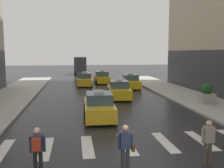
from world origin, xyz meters
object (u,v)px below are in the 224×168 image
(taxi_second, at_px, (119,90))
(pedestrian_with_backpack, at_px, (37,147))
(box_truck, at_px, (80,65))
(taxi_fifth, at_px, (102,78))
(planter_mid_block, at_px, (206,94))
(pedestrian_plain_coat, at_px, (208,139))
(pedestrian_with_handbag, at_px, (126,145))
(taxi_third, at_px, (130,82))
(taxi_fourth, at_px, (85,80))
(taxi_lead, at_px, (99,107))

(taxi_second, height_order, pedestrian_with_backpack, taxi_second)
(pedestrian_with_backpack, bearing_deg, box_truck, 86.50)
(taxi_second, bearing_deg, taxi_fifth, 91.19)
(box_truck, xyz_separation_m, pedestrian_with_backpack, (-2.51, -41.08, -0.88))
(taxi_fifth, height_order, planter_mid_block, taxi_fifth)
(pedestrian_plain_coat, relative_size, planter_mid_block, 1.03)
(box_truck, distance_m, pedestrian_with_handbag, 41.20)
(taxi_third, relative_size, taxi_fourth, 1.00)
(pedestrian_plain_coat, bearing_deg, planter_mid_block, 61.79)
(pedestrian_with_handbag, xyz_separation_m, pedestrian_plain_coat, (3.16, 0.14, 0.01))
(pedestrian_with_backpack, height_order, pedestrian_plain_coat, same)
(planter_mid_block, bearing_deg, taxi_fifth, 112.30)
(taxi_fourth, xyz_separation_m, taxi_fifth, (2.44, 2.30, 0.00))
(taxi_lead, bearing_deg, planter_mid_block, 17.50)
(box_truck, height_order, planter_mid_block, box_truck)
(taxi_fifth, bearing_deg, taxi_second, -88.81)
(taxi_second, xyz_separation_m, pedestrian_with_backpack, (-5.30, -14.39, 0.25))
(pedestrian_with_handbag, bearing_deg, pedestrian_with_backpack, 177.95)
(box_truck, bearing_deg, taxi_second, -84.04)
(taxi_lead, distance_m, pedestrian_with_backpack, 7.95)
(box_truck, bearing_deg, planter_mid_block, -73.53)
(box_truck, xyz_separation_m, planter_mid_block, (9.13, -30.86, -0.98))
(pedestrian_with_backpack, xyz_separation_m, planter_mid_block, (11.64, 10.22, -0.10))
(box_truck, bearing_deg, taxi_fifth, -80.27)
(taxi_second, xyz_separation_m, planter_mid_block, (6.34, -4.17, 0.15))
(box_truck, xyz_separation_m, pedestrian_plain_coat, (3.66, -41.05, -0.91))
(taxi_fifth, xyz_separation_m, box_truck, (-2.54, 14.80, 1.13))
(pedestrian_with_backpack, bearing_deg, taxi_fifth, 79.12)
(taxi_fourth, height_order, box_truck, box_truck)
(taxi_lead, height_order, taxi_third, same)
(pedestrian_with_backpack, relative_size, pedestrian_plain_coat, 1.00)
(taxi_third, height_order, taxi_fifth, same)
(box_truck, distance_m, pedestrian_with_backpack, 41.17)
(taxi_third, height_order, box_truck, box_truck)
(taxi_fourth, relative_size, pedestrian_plain_coat, 2.80)
(pedestrian_with_handbag, xyz_separation_m, planter_mid_block, (8.63, 10.33, -0.06))
(taxi_second, xyz_separation_m, box_truck, (-2.78, 26.69, 1.13))
(taxi_third, distance_m, pedestrian_plain_coat, 20.86)
(taxi_fifth, bearing_deg, box_truck, 99.73)
(box_truck, distance_m, planter_mid_block, 32.19)
(taxi_fifth, xyz_separation_m, pedestrian_with_backpack, (-5.05, -26.28, 0.25))
(pedestrian_with_backpack, distance_m, pedestrian_with_handbag, 3.01)
(pedestrian_plain_coat, bearing_deg, taxi_fourth, 98.46)
(taxi_fifth, xyz_separation_m, planter_mid_block, (6.59, -16.06, 0.15))
(planter_mid_block, bearing_deg, taxi_lead, -162.50)
(taxi_fifth, distance_m, planter_mid_block, 17.36)
(planter_mid_block, bearing_deg, taxi_third, 109.77)
(taxi_third, distance_m, pedestrian_with_handbag, 21.48)
(taxi_fifth, xyz_separation_m, pedestrian_plain_coat, (1.12, -26.25, 0.21))
(taxi_lead, xyz_separation_m, planter_mid_block, (8.83, 2.78, 0.15))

